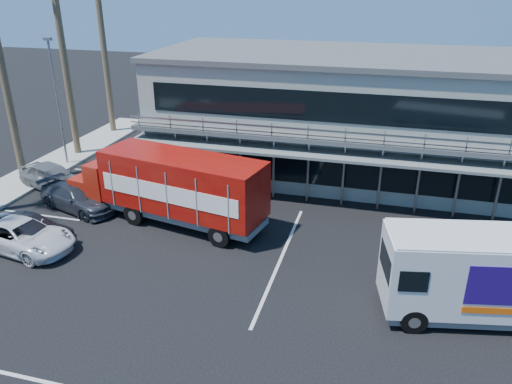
# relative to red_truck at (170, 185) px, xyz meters

# --- Properties ---
(ground) EXTENTS (120.00, 120.00, 0.00)m
(ground) POSITION_rel_red_truck_xyz_m (4.09, -5.15, -1.98)
(ground) COLOR black
(ground) RESTS_ON ground
(building) EXTENTS (22.40, 12.00, 7.30)m
(building) POSITION_rel_red_truck_xyz_m (7.09, 9.79, 1.67)
(building) COLOR #989F91
(building) RESTS_ON ground
(curb_strip) EXTENTS (3.00, 32.00, 0.16)m
(curb_strip) POSITION_rel_red_truck_xyz_m (-10.91, 0.85, -1.90)
(curb_strip) COLOR #A5A399
(curb_strip) RESTS_ON ground
(light_pole_far) EXTENTS (0.50, 0.25, 8.09)m
(light_pole_far) POSITION_rel_red_truck_xyz_m (-10.11, 5.85, 2.52)
(light_pole_far) COLOR gray
(light_pole_far) RESTS_ON ground
(red_truck) EXTENTS (11.00, 4.59, 3.61)m
(red_truck) POSITION_rel_red_truck_xyz_m (0.00, 0.00, 0.00)
(red_truck) COLOR #99190C
(red_truck) RESTS_ON ground
(white_van) EXTENTS (7.19, 3.64, 3.35)m
(white_van) POSITION_rel_red_truck_xyz_m (13.80, -4.25, -0.21)
(white_van) COLOR silver
(white_van) RESTS_ON ground
(parked_car_b) EXTENTS (4.12, 1.49, 1.35)m
(parked_car_b) POSITION_rel_red_truck_xyz_m (-5.41, -3.95, -1.31)
(parked_car_b) COLOR black
(parked_car_b) RESTS_ON ground
(parked_car_c) EXTENTS (5.32, 3.05, 1.40)m
(parked_car_c) POSITION_rel_red_truck_xyz_m (-5.41, -4.35, -1.29)
(parked_car_c) COLOR white
(parked_car_c) RESTS_ON ground
(parked_car_d) EXTENTS (5.12, 3.32, 1.38)m
(parked_car_d) POSITION_rel_red_truck_xyz_m (-5.41, 0.06, -1.29)
(parked_car_d) COLOR #2A2E38
(parked_car_d) RESTS_ON ground
(parked_car_e) EXTENTS (4.88, 3.22, 1.54)m
(parked_car_e) POSITION_rel_red_truck_xyz_m (-8.41, 2.05, -1.21)
(parked_car_e) COLOR slate
(parked_car_e) RESTS_ON ground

